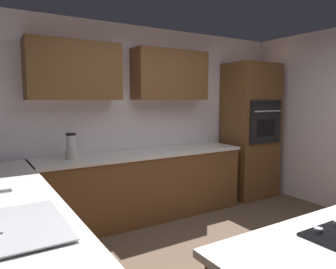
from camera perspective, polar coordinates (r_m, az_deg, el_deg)
The scene contains 8 objects.
wall_back at distance 4.44m, azimuth -5.89°, elevation 4.56°, with size 6.00×0.44×2.60m.
lower_cabinets_back at distance 4.29m, azimuth -4.20°, elevation -9.41°, with size 2.80×0.60×0.86m, color brown.
countertop_back at distance 4.19m, azimuth -4.25°, elevation -3.48°, with size 2.84×0.64×0.04m, color silver.
lower_cabinets_side at distance 2.77m, azimuth -26.36°, elevation -19.37°, with size 0.60×2.90×0.86m, color brown.
countertop_side at distance 2.61m, azimuth -26.87°, elevation -10.40°, with size 0.64×2.94×0.04m, color silver.
wall_oven at distance 5.34m, azimuth 14.66°, elevation 0.69°, with size 0.80×0.66×2.17m.
sink_unit at distance 1.97m, azimuth -25.47°, elevation -14.60°, with size 0.46×0.70×0.23m.
blender at distance 3.86m, azimuth -17.09°, elevation -2.36°, with size 0.15×0.15×0.31m.
Camera 1 is at (2.00, 1.95, 1.61)m, focal length 33.72 mm.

